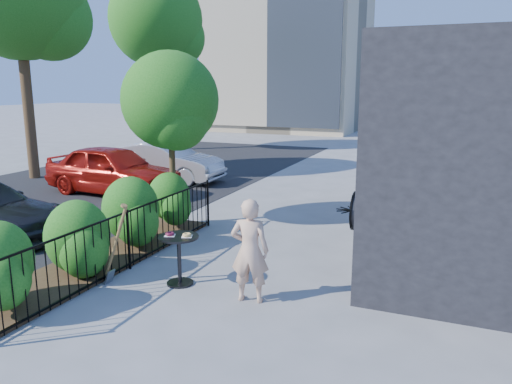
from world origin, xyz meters
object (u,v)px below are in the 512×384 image
at_px(patio_tree, 172,106).
at_px(woman, 250,251).
at_px(shovel, 115,249).
at_px(car_red, 113,170).
at_px(street_tree_near, 18,0).
at_px(street_tree_far, 157,26).
at_px(cafe_table, 179,251).
at_px(car_silver, 165,162).

bearing_deg(patio_tree, woman, -44.00).
xyz_separation_m(shovel, car_red, (-4.49, 5.66, 0.11)).
relative_size(street_tree_near, woman, 5.13).
relative_size(woman, car_red, 0.37).
distance_m(street_tree_far, car_red, 11.18).
bearing_deg(car_red, cafe_table, -129.76).
relative_size(street_tree_near, car_silver, 2.05).
bearing_deg(cafe_table, street_tree_near, 147.19).
xyz_separation_m(patio_tree, car_silver, (-3.19, 4.52, -2.10)).
relative_size(cafe_table, woman, 0.55).
relative_size(woman, car_silver, 0.40).
bearing_deg(car_silver, street_tree_far, 32.76).
height_order(car_red, car_silver, car_red).
bearing_deg(shovel, patio_tree, 105.89).
bearing_deg(woman, car_silver, -60.15).
bearing_deg(car_silver, patio_tree, -146.06).
relative_size(street_tree_near, cafe_table, 9.31).
xyz_separation_m(street_tree_near, car_red, (4.19, -0.98, -5.18)).
bearing_deg(car_red, woman, -124.31).
bearing_deg(cafe_table, street_tree_far, 124.13).
distance_m(cafe_table, shovel, 1.05).
distance_m(street_tree_near, shovel, 12.14).
height_order(street_tree_near, shovel, street_tree_near).
bearing_deg(patio_tree, cafe_table, -57.32).
bearing_deg(shovel, street_tree_far, 120.66).
height_order(street_tree_far, car_silver, street_tree_far).
bearing_deg(cafe_table, car_red, 136.17).
bearing_deg(street_tree_near, cafe_table, -32.81).
xyz_separation_m(street_tree_near, car_silver, (4.51, 1.32, -5.25)).
bearing_deg(car_silver, street_tree_near, 105.08).
distance_m(patio_tree, shovel, 4.17).
bearing_deg(car_silver, shovel, -153.62).
height_order(cafe_table, car_silver, car_silver).
distance_m(patio_tree, car_silver, 5.92).
relative_size(patio_tree, car_silver, 0.98).
xyz_separation_m(shovel, car_silver, (-4.17, 7.96, 0.04)).
relative_size(patio_tree, car_red, 0.91).
distance_m(woman, car_red, 8.65).
relative_size(patio_tree, street_tree_near, 0.48).
relative_size(patio_tree, shovel, 2.75).
bearing_deg(patio_tree, car_red, 147.75).
bearing_deg(cafe_table, patio_tree, 122.68).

